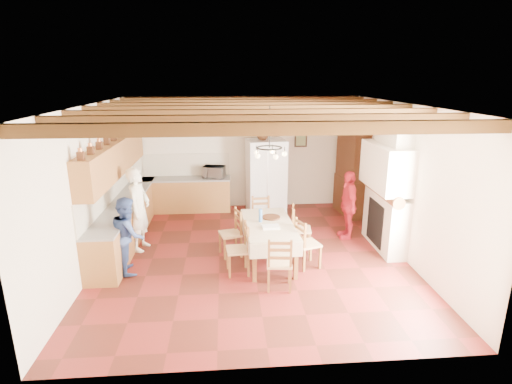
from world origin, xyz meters
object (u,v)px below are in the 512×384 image
(chair_right_near, at_px, (308,243))
(chair_right_far, at_px, (301,228))
(hutch, at_px, (352,173))
(refrigerator, at_px, (266,176))
(microwave, at_px, (214,172))
(chair_end_near, at_px, (279,262))
(person_man, at_px, (139,209))
(chair_left_near, at_px, (238,249))
(person_woman_blue, at_px, (128,235))
(chair_left_far, at_px, (230,233))
(person_woman_red, at_px, (348,205))
(chair_end_far, at_px, (262,219))
(dining_table, at_px, (269,227))

(chair_right_near, bearing_deg, chair_right_far, -18.31)
(hutch, relative_size, chair_right_near, 2.28)
(chair_right_near, bearing_deg, refrigerator, -9.32)
(microwave, bearing_deg, chair_end_near, -59.54)
(refrigerator, relative_size, chair_end_near, 2.01)
(person_man, bearing_deg, chair_left_near, -110.66)
(chair_end_near, bearing_deg, person_woman_blue, -11.34)
(person_woman_blue, xyz_separation_m, microwave, (1.50, 3.42, 0.34))
(chair_left_far, bearing_deg, chair_end_near, 14.83)
(person_man, distance_m, person_woman_red, 4.48)
(chair_end_far, bearing_deg, chair_end_near, -88.93)
(chair_end_near, height_order, person_woman_red, person_woman_red)
(refrigerator, height_order, chair_end_near, refrigerator)
(person_woman_red, height_order, microwave, person_woman_red)
(person_man, height_order, microwave, person_man)
(chair_end_far, relative_size, microwave, 1.73)
(dining_table, height_order, person_man, person_man)
(chair_left_far, xyz_separation_m, chair_end_far, (0.70, 0.75, 0.00))
(hutch, relative_size, person_woman_red, 1.43)
(chair_left_near, height_order, chair_left_far, same)
(chair_end_near, relative_size, chair_end_far, 1.00)
(chair_right_far, height_order, chair_end_near, same)
(dining_table, relative_size, chair_right_near, 1.91)
(chair_end_near, distance_m, person_woman_red, 2.79)
(person_woman_blue, bearing_deg, person_man, -17.43)
(hutch, distance_m, chair_right_near, 3.46)
(hutch, height_order, person_woman_blue, hutch)
(chair_right_near, relative_size, person_man, 0.55)
(person_man, bearing_deg, microwave, -19.95)
(hutch, height_order, chair_right_far, hutch)
(chair_left_near, height_order, microwave, microwave)
(chair_end_near, xyz_separation_m, person_woman_red, (1.81, 2.11, 0.29))
(chair_end_far, bearing_deg, chair_left_near, -112.59)
(dining_table, bearing_deg, hutch, 47.12)
(chair_left_far, distance_m, person_man, 1.95)
(chair_right_far, bearing_deg, person_woman_red, -54.56)
(dining_table, distance_m, person_man, 2.71)
(person_man, bearing_deg, chair_left_far, -92.62)
(chair_right_near, bearing_deg, chair_end_near, 122.51)
(chair_left_far, relative_size, person_woman_red, 0.63)
(chair_end_far, relative_size, person_woman_red, 0.63)
(chair_left_far, bearing_deg, person_woman_blue, -90.04)
(refrigerator, distance_m, hutch, 2.23)
(dining_table, distance_m, person_woman_blue, 2.61)
(dining_table, xyz_separation_m, chair_end_near, (0.07, -1.06, -0.22))
(chair_left_near, height_order, person_woman_red, person_woman_red)
(hutch, bearing_deg, microwave, 164.35)
(chair_right_far, bearing_deg, dining_table, 129.33)
(chair_right_near, bearing_deg, person_woman_blue, 71.05)
(person_man, bearing_deg, chair_right_far, -84.35)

